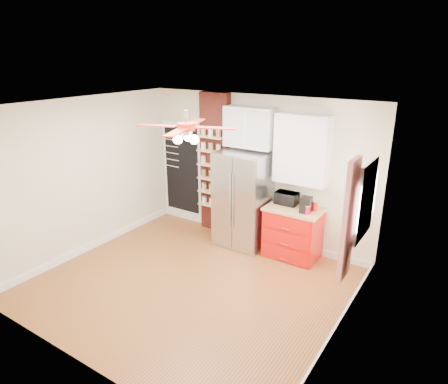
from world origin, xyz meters
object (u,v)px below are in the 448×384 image
Objects in this scene: fridge at (243,199)px; ceiling_fan at (186,127)px; pantry_jar_oats at (203,159)px; toaster_oven at (287,198)px; coffee_maker at (306,205)px; red_cabinet at (293,232)px; canister_left at (308,210)px.

ceiling_fan reaches higher than fridge.
pantry_jar_oats is (-1.04, 1.80, -0.98)m from ceiling_fan.
coffee_maker is (0.43, -0.18, 0.02)m from toaster_oven.
red_cabinet is (0.97, 0.05, -0.42)m from fridge.
ceiling_fan is 2.44m from canister_left.
canister_left is 2.31m from pantry_jar_oats.
coffee_maker reaches higher than red_cabinet.
ceiling_fan reaches higher than canister_left.
red_cabinet is 0.61m from canister_left.
fridge reaches higher than coffee_maker.
coffee_maker is at bearing 134.18° from canister_left.
red_cabinet is 0.63m from coffee_maker.
fridge is 1.15m from pantry_jar_oats.
ceiling_fan is at bearing -118.71° from red_cabinet.
toaster_oven is (0.72, 1.79, -1.42)m from ceiling_fan.
fridge is at bearing -9.55° from pantry_jar_oats.
pantry_jar_oats reaches higher than canister_left.
fridge is 1.21m from coffee_maker.
red_cabinet is 0.67× the size of ceiling_fan.
coffee_maker is at bearing -4.94° from pantry_jar_oats.
canister_left is at bearing -51.91° from coffee_maker.
toaster_oven is (-0.20, 0.11, 0.55)m from red_cabinet.
toaster_oven is 0.46m from coffee_maker.
fridge is 12.67× the size of canister_left.
ceiling_fan is 2.30m from pantry_jar_oats.
ceiling_fan is at bearing -131.62° from coffee_maker.
pantry_jar_oats is at bearing 120.09° from ceiling_fan.
red_cabinet is 6.81× the size of canister_left.
toaster_oven is 2.80× the size of pantry_jar_oats.
pantry_jar_oats reaches higher than red_cabinet.
fridge is 12.76× the size of pantry_jar_oats.
canister_left is at bearing -28.27° from toaster_oven.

